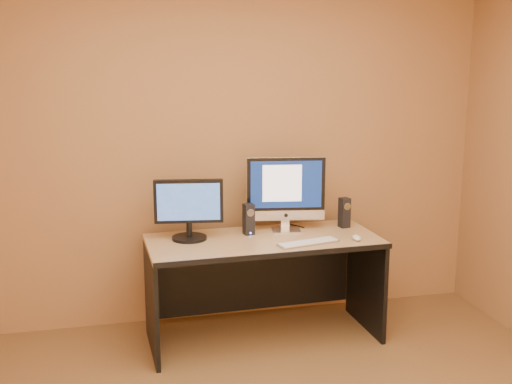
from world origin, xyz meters
TOP-DOWN VIEW (x-y plane):
  - walls at (0.00, 0.00)m, footprint 4.00×4.00m
  - desk at (0.22, 1.51)m, footprint 1.60×0.74m
  - imac at (0.43, 1.67)m, footprint 0.59×0.29m
  - second_monitor at (-0.27, 1.61)m, footprint 0.50×0.30m
  - speaker_left at (0.15, 1.64)m, footprint 0.08×0.08m
  - speaker_right at (0.86, 1.67)m, footprint 0.08×0.08m
  - keyboard at (0.48, 1.32)m, footprint 0.44×0.21m
  - mouse at (0.83, 1.33)m, footprint 0.07×0.11m
  - cable_a at (0.52, 1.80)m, footprint 0.12×0.19m
  - cable_b at (0.48, 1.81)m, footprint 0.05×0.17m

SIDE VIEW (x-z plane):
  - desk at x=0.22m, z-range 0.00..0.73m
  - cable_a at x=0.52m, z-range 0.73..0.74m
  - cable_b at x=0.48m, z-range 0.73..0.74m
  - keyboard at x=0.48m, z-range 0.73..0.75m
  - mouse at x=0.83m, z-range 0.73..0.76m
  - speaker_left at x=0.15m, z-range 0.73..0.94m
  - speaker_right at x=0.86m, z-range 0.73..0.94m
  - second_monitor at x=-0.27m, z-range 0.73..1.14m
  - imac at x=0.43m, z-range 0.73..1.27m
  - walls at x=0.00m, z-range 0.00..2.60m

